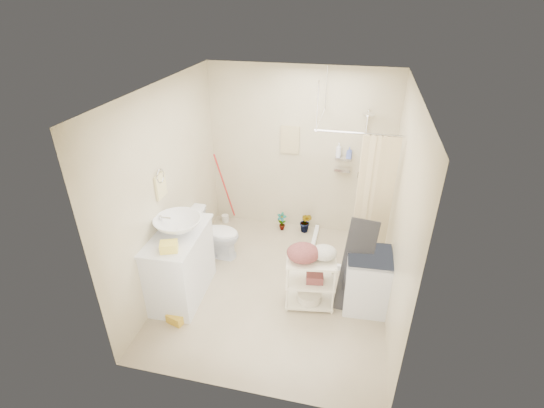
% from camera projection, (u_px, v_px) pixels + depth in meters
% --- Properties ---
extents(floor, '(3.20, 3.20, 0.00)m').
position_uv_depth(floor, '(277.00, 286.00, 5.27)').
color(floor, tan).
rests_on(floor, ground).
extents(ceiling, '(2.80, 3.20, 0.04)m').
position_uv_depth(ceiling, '(278.00, 90.00, 4.02)').
color(ceiling, silver).
rests_on(ceiling, ground).
extents(wall_back, '(2.80, 0.04, 2.60)m').
position_uv_depth(wall_back, '(300.00, 153.00, 6.01)').
color(wall_back, beige).
rests_on(wall_back, ground).
extents(wall_front, '(2.80, 0.04, 2.60)m').
position_uv_depth(wall_front, '(237.00, 290.00, 3.28)').
color(wall_front, beige).
rests_on(wall_front, ground).
extents(wall_left, '(0.04, 3.20, 2.60)m').
position_uv_depth(wall_left, '(168.00, 189.00, 4.92)').
color(wall_left, beige).
rests_on(wall_left, ground).
extents(wall_right, '(0.04, 3.20, 2.60)m').
position_uv_depth(wall_right, '(400.00, 215.00, 4.37)').
color(wall_right, beige).
rests_on(wall_right, ground).
extents(vanity, '(0.64, 1.08, 0.93)m').
position_uv_depth(vanity, '(180.00, 265.00, 4.93)').
color(vanity, silver).
rests_on(vanity, ground).
extents(sink, '(0.63, 0.63, 0.20)m').
position_uv_depth(sink, '(178.00, 225.00, 4.68)').
color(sink, white).
rests_on(sink, vanity).
extents(counter_basket, '(0.23, 0.21, 0.11)m').
position_uv_depth(counter_basket, '(169.00, 247.00, 4.37)').
color(counter_basket, yellow).
rests_on(counter_basket, vanity).
extents(floor_basket, '(0.34, 0.30, 0.16)m').
position_uv_depth(floor_basket, '(176.00, 316.00, 4.69)').
color(floor_basket, gold).
rests_on(floor_basket, ground).
extents(toilet, '(0.74, 0.44, 0.74)m').
position_uv_depth(toilet, '(215.00, 233.00, 5.74)').
color(toilet, white).
rests_on(toilet, ground).
extents(mop, '(0.13, 0.13, 1.27)m').
position_uv_depth(mop, '(223.00, 188.00, 6.44)').
color(mop, red).
rests_on(mop, ground).
extents(potted_plant_a, '(0.17, 0.12, 0.31)m').
position_uv_depth(potted_plant_a, '(282.00, 221.00, 6.44)').
color(potted_plant_a, brown).
rests_on(potted_plant_a, ground).
extents(potted_plant_b, '(0.24, 0.22, 0.36)m').
position_uv_depth(potted_plant_b, '(306.00, 222.00, 6.37)').
color(potted_plant_b, brown).
rests_on(potted_plant_b, ground).
extents(hanging_towel, '(0.28, 0.03, 0.42)m').
position_uv_depth(hanging_towel, '(290.00, 140.00, 5.93)').
color(hanging_towel, '#C5BB87').
rests_on(hanging_towel, wall_back).
extents(towel_ring, '(0.04, 0.22, 0.34)m').
position_uv_depth(towel_ring, '(160.00, 184.00, 4.66)').
color(towel_ring, beige).
rests_on(towel_ring, wall_left).
extents(tp_holder, '(0.08, 0.12, 0.14)m').
position_uv_depth(tp_holder, '(178.00, 227.00, 5.24)').
color(tp_holder, white).
rests_on(tp_holder, wall_left).
extents(shower, '(1.10, 1.10, 2.10)m').
position_uv_depth(shower, '(353.00, 189.00, 5.50)').
color(shower, white).
rests_on(shower, ground).
extents(shampoo_bottle_a, '(0.10, 0.10, 0.21)m').
position_uv_depth(shampoo_bottle_a, '(339.00, 150.00, 5.77)').
color(shampoo_bottle_a, silver).
rests_on(shampoo_bottle_a, shower).
extents(shampoo_bottle_b, '(0.08, 0.08, 0.16)m').
position_uv_depth(shampoo_bottle_b, '(349.00, 153.00, 5.75)').
color(shampoo_bottle_b, '#4C5DAE').
rests_on(shampoo_bottle_b, shower).
extents(washing_machine, '(0.55, 0.57, 0.77)m').
position_uv_depth(washing_machine, '(367.00, 280.00, 4.80)').
color(washing_machine, silver).
rests_on(washing_machine, ground).
extents(laundry_rack, '(0.64, 0.43, 0.82)m').
position_uv_depth(laundry_rack, '(310.00, 278.00, 4.79)').
color(laundry_rack, '#EBE2C6').
rests_on(laundry_rack, ground).
extents(ironing_board, '(0.35, 0.14, 1.21)m').
position_uv_depth(ironing_board, '(356.00, 266.00, 4.69)').
color(ironing_board, black).
rests_on(ironing_board, ground).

